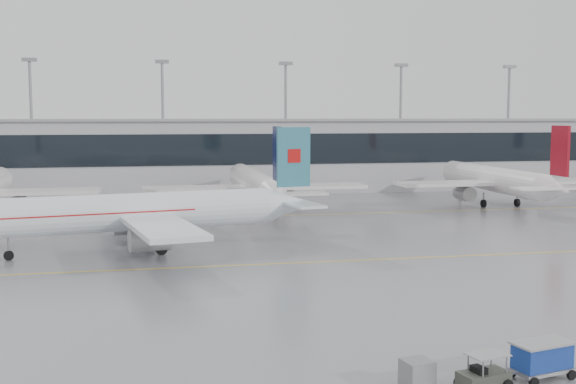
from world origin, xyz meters
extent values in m
plane|color=gray|center=(0.00, 0.00, 0.00)|extent=(320.00, 320.00, 0.00)
cube|color=yellow|center=(0.00, 0.00, 0.01)|extent=(120.00, 0.25, 0.01)
cube|color=yellow|center=(0.00, 30.00, 0.01)|extent=(120.00, 0.25, 0.01)
cube|color=#A9A8AD|center=(0.00, 62.00, 6.00)|extent=(180.00, 15.00, 12.00)
cube|color=black|center=(0.00, 54.45, 7.50)|extent=(180.00, 0.20, 5.00)
cube|color=gray|center=(0.00, 62.00, 12.20)|extent=(182.00, 16.00, 0.40)
cylinder|color=gray|center=(-33.00, 68.00, 11.00)|extent=(0.50, 0.50, 22.00)
cube|color=gray|center=(-33.00, 68.00, 22.30)|extent=(2.40, 1.00, 0.60)
cylinder|color=gray|center=(-11.00, 68.00, 11.00)|extent=(0.50, 0.50, 22.00)
cube|color=gray|center=(-11.00, 68.00, 22.30)|extent=(2.40, 1.00, 0.60)
cylinder|color=gray|center=(11.00, 68.00, 11.00)|extent=(0.50, 0.50, 22.00)
cube|color=gray|center=(11.00, 68.00, 22.30)|extent=(2.40, 1.00, 0.60)
cylinder|color=gray|center=(33.00, 68.00, 11.00)|extent=(0.50, 0.50, 22.00)
cube|color=gray|center=(33.00, 68.00, 22.30)|extent=(2.40, 1.00, 0.60)
cylinder|color=gray|center=(55.00, 68.00, 11.00)|extent=(0.50, 0.50, 22.00)
cube|color=gray|center=(55.00, 68.00, 22.30)|extent=(2.40, 1.00, 0.60)
cylinder|color=white|center=(-16.18, 8.18, 3.81)|extent=(27.62, 8.61, 3.60)
cone|color=white|center=(0.05, 11.23, 3.81)|extent=(6.17, 4.57, 3.60)
cube|color=white|center=(-14.71, 8.46, 3.41)|extent=(10.41, 30.13, 0.45)
cube|color=white|center=(0.24, 11.27, 4.11)|extent=(4.87, 11.75, 0.25)
cube|color=teal|center=(0.44, 11.31, 8.68)|extent=(3.60, 1.01, 6.14)
cylinder|color=#9B9B9B|center=(-14.31, 3.65, 1.91)|extent=(3.93, 2.73, 2.10)
cylinder|color=#9B9B9B|center=(-16.09, 13.08, 1.91)|extent=(3.93, 2.73, 2.10)
cylinder|color=gray|center=(-26.71, 6.20, 1.23)|extent=(0.20, 0.20, 1.56)
cylinder|color=black|center=(-26.71, 6.20, 0.45)|extent=(0.94, 0.46, 0.90)
cylinder|color=gray|center=(-13.25, 6.09, 1.33)|extent=(0.24, 0.24, 1.56)
cylinder|color=black|center=(-13.25, 6.09, 0.55)|extent=(1.16, 0.65, 1.10)
cylinder|color=gray|center=(-14.21, 11.20, 1.33)|extent=(0.24, 0.24, 1.56)
cylinder|color=black|center=(-14.21, 11.20, 0.55)|extent=(1.16, 0.65, 1.10)
cube|color=#B70F0F|center=(0.44, 11.31, 8.81)|extent=(1.46, 0.70, 1.40)
cube|color=#B70F0F|center=(-19.13, 7.62, 4.01)|extent=(18.36, 6.90, 0.12)
cone|color=white|center=(-35.00, 50.68, 3.80)|extent=(3.59, 4.00, 3.59)
cylinder|color=#9B9B9B|center=(-30.20, 34.00, 1.90)|extent=(2.10, 3.60, 2.10)
cylinder|color=white|center=(0.00, 35.00, 3.80)|extent=(3.59, 27.36, 3.59)
cone|color=white|center=(0.00, 50.68, 3.80)|extent=(3.59, 4.00, 3.59)
cone|color=white|center=(0.00, 18.52, 3.80)|extent=(3.59, 5.60, 3.59)
cube|color=white|center=(0.00, 33.50, 3.40)|extent=(29.64, 5.00, 0.45)
cube|color=white|center=(0.00, 18.32, 4.10)|extent=(11.40, 2.80, 0.25)
cube|color=#0A113B|center=(0.00, 18.12, 8.66)|extent=(0.35, 3.60, 6.12)
cylinder|color=#9B9B9B|center=(-4.80, 34.00, 1.90)|extent=(2.10, 3.60, 2.10)
cylinder|color=#9B9B9B|center=(4.80, 34.00, 1.90)|extent=(2.10, 3.60, 2.10)
cylinder|color=gray|center=(0.00, 45.68, 1.23)|extent=(0.20, 0.20, 1.56)
cylinder|color=black|center=(0.00, 45.68, 0.45)|extent=(0.30, 0.90, 0.90)
cylinder|color=gray|center=(-2.60, 32.50, 1.33)|extent=(0.24, 0.24, 1.56)
cylinder|color=black|center=(-2.60, 32.50, 0.55)|extent=(0.45, 1.10, 1.10)
cylinder|color=gray|center=(2.60, 32.50, 1.33)|extent=(0.24, 0.24, 1.56)
cylinder|color=black|center=(2.60, 32.50, 0.55)|extent=(0.45, 1.10, 1.10)
cylinder|color=white|center=(35.00, 35.00, 3.80)|extent=(3.59, 27.36, 3.59)
cone|color=white|center=(35.00, 50.68, 3.80)|extent=(3.59, 4.00, 3.59)
cone|color=white|center=(35.00, 18.52, 3.80)|extent=(3.59, 5.60, 3.59)
cube|color=white|center=(35.00, 33.50, 3.40)|extent=(29.64, 5.00, 0.45)
cube|color=white|center=(35.00, 18.32, 4.10)|extent=(11.40, 2.80, 0.25)
cube|color=maroon|center=(35.00, 18.12, 8.66)|extent=(0.35, 3.60, 6.12)
cylinder|color=#9B9B9B|center=(30.20, 34.00, 1.90)|extent=(2.10, 3.60, 2.10)
cylinder|color=#9B9B9B|center=(39.80, 34.00, 1.90)|extent=(2.10, 3.60, 2.10)
cylinder|color=gray|center=(35.00, 45.68, 1.23)|extent=(0.20, 0.20, 1.56)
cylinder|color=black|center=(35.00, 45.68, 0.45)|extent=(0.30, 0.90, 0.90)
cylinder|color=gray|center=(32.40, 32.50, 1.33)|extent=(0.24, 0.24, 1.56)
cylinder|color=black|center=(32.40, 32.50, 0.55)|extent=(0.45, 1.10, 1.10)
cylinder|color=gray|center=(37.60, 32.50, 1.33)|extent=(0.24, 0.24, 1.56)
cylinder|color=black|center=(37.60, 32.50, 0.55)|extent=(0.45, 1.10, 1.10)
cube|color=#373A32|center=(0.70, -30.68, 0.54)|extent=(2.59, 1.78, 0.69)
cube|color=gray|center=(0.90, -30.64, 1.69)|extent=(2.11, 1.67, 0.06)
cube|color=black|center=(0.42, -30.75, 0.98)|extent=(0.66, 0.88, 0.39)
cylinder|color=gray|center=(2.43, -30.28, 0.49)|extent=(1.17, 0.34, 0.08)
cylinder|color=gray|center=(0.35, -31.32, 1.23)|extent=(0.08, 0.08, 0.89)
cylinder|color=gray|center=(0.10, -30.26, 1.23)|extent=(0.08, 0.08, 0.89)
cylinder|color=gray|center=(1.69, -31.01, 1.23)|extent=(0.08, 0.08, 0.89)
cylinder|color=gray|center=(1.45, -29.95, 1.23)|extent=(0.08, 0.08, 0.89)
cylinder|color=black|center=(-0.30, -30.26, 0.30)|extent=(0.62, 0.32, 0.59)
cylinder|color=black|center=(1.43, -29.86, 0.30)|extent=(0.62, 0.32, 0.59)
cube|color=gray|center=(4.21, -29.87, 0.45)|extent=(3.26, 2.13, 0.18)
cube|color=navy|center=(4.21, -29.87, 1.15)|extent=(3.04, 1.99, 1.20)
cube|color=gray|center=(4.21, -29.87, 1.80)|extent=(3.28, 2.23, 0.10)
cylinder|color=black|center=(3.21, -30.87, 0.25)|extent=(0.53, 0.29, 0.50)
cylinder|color=black|center=(2.88, -29.41, 0.25)|extent=(0.53, 0.29, 0.50)
cylinder|color=black|center=(5.55, -30.34, 0.25)|extent=(0.53, 0.29, 0.50)
cylinder|color=black|center=(5.21, -28.87, 0.25)|extent=(0.53, 0.29, 0.50)
cube|color=slate|center=(-2.26, -29.81, 0.68)|extent=(1.59, 1.52, 1.36)
camera|label=1|loc=(-14.91, -61.05, 12.88)|focal=45.00mm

